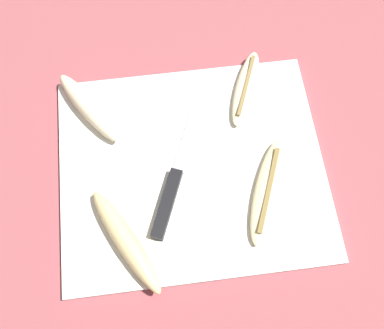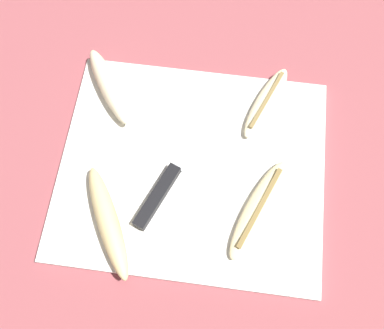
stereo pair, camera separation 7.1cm
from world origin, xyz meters
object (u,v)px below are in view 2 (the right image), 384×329
Objects in this scene: banana_soft_right at (259,209)px; banana_pale_long at (266,102)px; knife at (164,186)px; banana_spotted_left at (108,222)px; banana_bright_far at (109,86)px.

banana_pale_long is at bearing 90.75° from banana_soft_right.
banana_pale_long is at bearing 71.38° from knife.
knife is at bearing 43.30° from banana_spotted_left.
banana_spotted_left is (-0.08, -0.07, 0.01)m from knife.
knife is 0.11m from banana_spotted_left.
banana_bright_far is (-0.28, 0.19, 0.01)m from banana_soft_right.
banana_bright_far is 0.85× the size of banana_spotted_left.
banana_spotted_left reaches higher than banana_pale_long.
banana_bright_far is at bearing 146.36° from banana_soft_right.
banana_bright_far is 0.25m from banana_spotted_left.
banana_bright_far reaches higher than banana_pale_long.
banana_soft_right is 1.19× the size of banana_bright_far.
banana_spotted_left is at bearing -166.97° from banana_soft_right.
knife is 1.47× the size of banana_pale_long.
banana_bright_far is at bearing 148.68° from knife.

